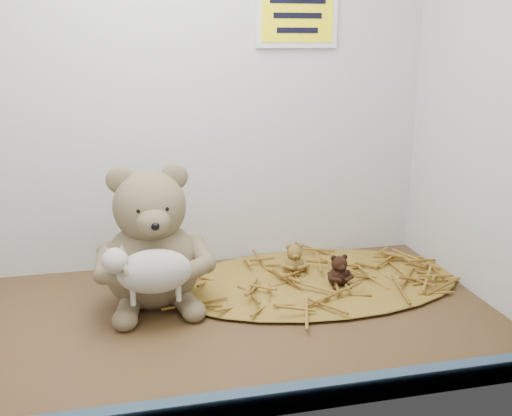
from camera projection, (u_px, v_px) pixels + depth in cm
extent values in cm
cube|color=#3B2814|center=(180.00, 323.00, 104.13)|extent=(120.00, 60.00, 0.40)
cube|color=silver|center=(158.00, 64.00, 119.75)|extent=(120.00, 0.40, 90.00)
cube|color=silver|center=(499.00, 68.00, 104.37)|extent=(0.40, 60.00, 90.00)
cube|color=#324860|center=(200.00, 410.00, 76.65)|extent=(119.28, 2.20, 3.60)
ellipsoid|color=brown|center=(315.00, 281.00, 121.47)|extent=(63.43, 36.83, 1.23)
cube|color=#FFEC0D|center=(297.00, 16.00, 122.78)|extent=(16.00, 1.20, 11.00)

